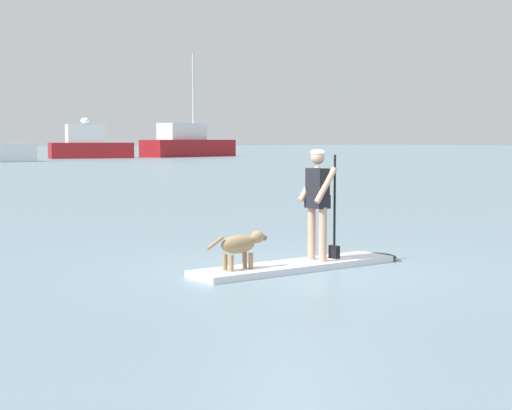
{
  "coord_description": "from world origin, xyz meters",
  "views": [
    {
      "loc": [
        -7.47,
        -9.4,
        1.94
      ],
      "look_at": [
        0.0,
        1.0,
        0.9
      ],
      "focal_mm": 57.06,
      "sensor_mm": 36.0,
      "label": 1
    }
  ],
  "objects_px": {
    "moored_boat_far_port": "(89,145)",
    "moored_boat_starboard": "(187,144)",
    "paddleboard": "(307,265)",
    "dog": "(241,245)",
    "person_paddler": "(318,196)"
  },
  "relations": [
    {
      "from": "moored_boat_far_port",
      "to": "paddleboard",
      "type": "bearing_deg",
      "value": -111.59
    },
    {
      "from": "dog",
      "to": "moored_boat_starboard",
      "type": "height_order",
      "value": "moored_boat_starboard"
    },
    {
      "from": "moored_boat_far_port",
      "to": "moored_boat_starboard",
      "type": "height_order",
      "value": "moored_boat_starboard"
    },
    {
      "from": "person_paddler",
      "to": "moored_boat_far_port",
      "type": "xyz_separation_m",
      "value": [
        26.4,
        67.26,
        0.23
      ]
    },
    {
      "from": "moored_boat_far_port",
      "to": "moored_boat_starboard",
      "type": "xyz_separation_m",
      "value": [
        11.9,
        0.68,
        0.1
      ]
    },
    {
      "from": "paddleboard",
      "to": "dog",
      "type": "bearing_deg",
      "value": -179.11
    },
    {
      "from": "person_paddler",
      "to": "moored_boat_far_port",
      "type": "distance_m",
      "value": 72.26
    },
    {
      "from": "paddleboard",
      "to": "moored_boat_far_port",
      "type": "xyz_separation_m",
      "value": [
        26.62,
        67.27,
        1.25
      ]
    },
    {
      "from": "person_paddler",
      "to": "moored_boat_starboard",
      "type": "height_order",
      "value": "moored_boat_starboard"
    },
    {
      "from": "paddleboard",
      "to": "moored_boat_starboard",
      "type": "relative_size",
      "value": 0.3
    },
    {
      "from": "dog",
      "to": "moored_boat_far_port",
      "type": "xyz_separation_m",
      "value": [
        27.84,
        67.28,
        0.85
      ]
    },
    {
      "from": "paddleboard",
      "to": "dog",
      "type": "height_order",
      "value": "dog"
    },
    {
      "from": "paddleboard",
      "to": "dog",
      "type": "distance_m",
      "value": 1.29
    },
    {
      "from": "moored_boat_far_port",
      "to": "moored_boat_starboard",
      "type": "distance_m",
      "value": 11.92
    },
    {
      "from": "dog",
      "to": "moored_boat_far_port",
      "type": "bearing_deg",
      "value": 67.52
    }
  ]
}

